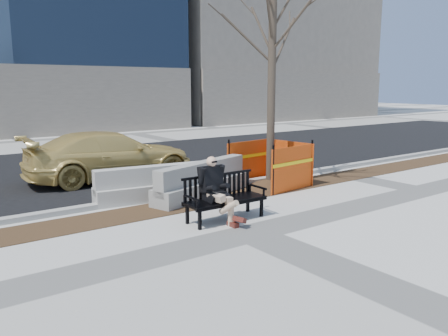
# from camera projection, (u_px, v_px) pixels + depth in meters

# --- Properties ---
(ground) EXTENTS (120.00, 120.00, 0.00)m
(ground) POSITION_uv_depth(u_px,v_px,m) (250.00, 233.00, 8.95)
(ground) COLOR beige
(ground) RESTS_ON ground
(mulch_strip) EXTENTS (40.00, 1.20, 0.02)m
(mulch_strip) POSITION_uv_depth(u_px,v_px,m) (183.00, 205.00, 11.02)
(mulch_strip) COLOR #47301C
(mulch_strip) RESTS_ON ground
(asphalt_street) EXTENTS (60.00, 10.40, 0.01)m
(asphalt_street) POSITION_uv_depth(u_px,v_px,m) (92.00, 168.00, 15.95)
(asphalt_street) COLOR black
(asphalt_street) RESTS_ON ground
(curb) EXTENTS (60.00, 0.25, 0.12)m
(curb) POSITION_uv_depth(u_px,v_px,m) (164.00, 195.00, 11.76)
(curb) COLOR #9E9B93
(curb) RESTS_ON ground
(bench) EXTENTS (1.88, 0.69, 1.00)m
(bench) POSITION_uv_depth(u_px,v_px,m) (225.00, 220.00, 9.82)
(bench) COLOR black
(bench) RESTS_ON ground
(seated_man) EXTENTS (0.61, 1.01, 1.40)m
(seated_man) POSITION_uv_depth(u_px,v_px,m) (214.00, 221.00, 9.71)
(seated_man) COLOR black
(seated_man) RESTS_ON ground
(tree_fence) EXTENTS (3.01, 3.01, 6.76)m
(tree_fence) POSITION_uv_depth(u_px,v_px,m) (270.00, 186.00, 13.15)
(tree_fence) COLOR #FF4512
(tree_fence) RESTS_ON ground
(sedan) EXTENTS (5.25, 2.33, 1.50)m
(sedan) POSITION_uv_depth(u_px,v_px,m) (112.00, 179.00, 14.06)
(sedan) COLOR tan
(sedan) RESTS_ON ground
(jersey_barrier_left) EXTENTS (3.15, 1.04, 0.89)m
(jersey_barrier_left) POSITION_uv_depth(u_px,v_px,m) (156.00, 199.00, 11.61)
(jersey_barrier_left) COLOR #ACA9A1
(jersey_barrier_left) RESTS_ON ground
(jersey_barrier_right) EXTENTS (3.30, 1.61, 0.93)m
(jersey_barrier_right) POSITION_uv_depth(u_px,v_px,m) (202.00, 196.00, 11.88)
(jersey_barrier_right) COLOR gray
(jersey_barrier_right) RESTS_ON ground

